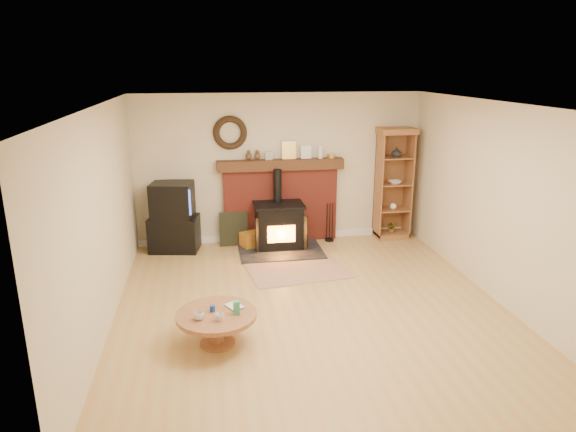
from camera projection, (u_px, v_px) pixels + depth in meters
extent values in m
plane|color=tan|center=(310.00, 306.00, 6.74)|extent=(5.50, 5.50, 0.00)
cube|color=beige|center=(280.00, 169.00, 8.98)|extent=(5.00, 0.02, 2.60)
cube|color=beige|center=(388.00, 312.00, 3.77)|extent=(5.00, 0.02, 2.60)
cube|color=beige|center=(102.00, 220.00, 5.99)|extent=(0.02, 5.50, 2.60)
cube|color=beige|center=(497.00, 203.00, 6.76)|extent=(0.02, 5.50, 2.60)
cube|color=white|center=(313.00, 104.00, 6.00)|extent=(5.00, 5.50, 0.02)
cube|color=white|center=(280.00, 236.00, 9.31)|extent=(5.00, 0.04, 0.12)
torus|color=black|center=(230.00, 133.00, 8.60)|extent=(0.57, 0.11, 0.57)
cube|color=maroon|center=(281.00, 205.00, 9.09)|extent=(2.00, 0.15, 1.30)
cube|color=#351D11|center=(281.00, 165.00, 8.85)|extent=(2.20, 0.22, 0.18)
cube|color=#999999|center=(269.00, 156.00, 8.78)|extent=(0.13, 0.05, 0.14)
cube|color=gold|center=(289.00, 150.00, 8.83)|extent=(0.24, 0.06, 0.30)
cube|color=white|center=(306.00, 152.00, 8.89)|extent=(0.18, 0.05, 0.22)
cylinder|color=white|center=(320.00, 152.00, 8.91)|extent=(0.08, 0.08, 0.22)
cylinder|color=gold|center=(331.00, 156.00, 8.96)|extent=(0.14, 0.14, 0.07)
cube|color=black|center=(281.00, 250.00, 8.71)|extent=(1.40, 1.00, 0.03)
cube|color=black|center=(279.00, 226.00, 8.80)|extent=(0.77, 0.55, 0.71)
cube|color=black|center=(279.00, 205.00, 8.69)|extent=(0.85, 0.60, 0.04)
cylinder|color=black|center=(277.00, 186.00, 8.75)|extent=(0.14, 0.14, 0.56)
cube|color=orange|center=(281.00, 234.00, 8.54)|extent=(0.46, 0.02, 0.29)
cube|color=black|center=(260.00, 233.00, 8.54)|extent=(0.18, 0.25, 0.57)
cube|color=black|center=(301.00, 231.00, 8.64)|extent=(0.18, 0.25, 0.57)
cube|color=brown|center=(297.00, 270.00, 7.89)|extent=(1.60, 1.19, 0.01)
cube|color=black|center=(175.00, 233.00, 8.71)|extent=(0.89, 0.69, 0.59)
cube|color=black|center=(172.00, 200.00, 8.55)|extent=(0.75, 0.66, 0.59)
cube|color=#2E45AE|center=(174.00, 202.00, 8.28)|extent=(0.52, 0.11, 0.42)
cube|color=brown|center=(390.00, 234.00, 9.43)|extent=(0.58, 0.42, 0.10)
cube|color=brown|center=(390.00, 183.00, 9.36)|extent=(0.58, 0.02, 1.85)
cube|color=brown|center=(378.00, 186.00, 9.13)|extent=(0.02, 0.42, 1.85)
cube|color=brown|center=(408.00, 185.00, 9.21)|extent=(0.02, 0.42, 1.85)
cube|color=brown|center=(397.00, 131.00, 8.89)|extent=(0.64, 0.46, 0.10)
cube|color=brown|center=(392.00, 209.00, 9.30)|extent=(0.54, 0.38, 0.02)
cube|color=brown|center=(394.00, 184.00, 9.16)|extent=(0.54, 0.38, 0.02)
cube|color=brown|center=(395.00, 157.00, 9.03)|extent=(0.54, 0.38, 0.02)
imported|color=white|center=(396.00, 152.00, 8.95)|extent=(0.17, 0.17, 0.18)
imported|color=white|center=(395.00, 182.00, 9.10)|extent=(0.23, 0.23, 0.06)
sphere|color=white|center=(393.00, 206.00, 9.23)|extent=(0.12, 0.12, 0.12)
imported|color=#3B926B|center=(392.00, 227.00, 9.34)|extent=(0.20, 0.17, 0.22)
cube|color=#C0B30C|center=(254.00, 239.00, 8.90)|extent=(0.51, 0.43, 0.27)
cube|color=black|center=(234.00, 229.00, 8.94)|extent=(0.50, 0.13, 0.59)
cylinder|color=black|center=(329.00, 240.00, 9.23)|extent=(0.16, 0.16, 0.04)
cylinder|color=black|center=(327.00, 222.00, 9.13)|extent=(0.02, 0.02, 0.70)
cylinder|color=black|center=(330.00, 222.00, 9.14)|extent=(0.02, 0.02, 0.70)
cylinder|color=black|center=(332.00, 222.00, 9.15)|extent=(0.02, 0.02, 0.70)
cylinder|color=brown|center=(218.00, 343.00, 5.82)|extent=(0.40, 0.40, 0.03)
cylinder|color=brown|center=(217.00, 330.00, 5.78)|extent=(0.15, 0.15, 0.31)
cylinder|color=brown|center=(216.00, 315.00, 5.72)|extent=(0.91, 0.91, 0.05)
imported|color=white|center=(199.00, 316.00, 5.56)|extent=(0.11, 0.11, 0.09)
imported|color=white|center=(220.00, 317.00, 5.54)|extent=(0.09, 0.09, 0.08)
imported|color=#4C331E|center=(229.00, 308.00, 5.81)|extent=(0.15, 0.20, 0.02)
cylinder|color=navy|center=(212.00, 309.00, 5.75)|extent=(0.06, 0.06, 0.07)
cube|color=#3B926B|center=(237.00, 308.00, 5.67)|extent=(0.07, 0.07, 0.16)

